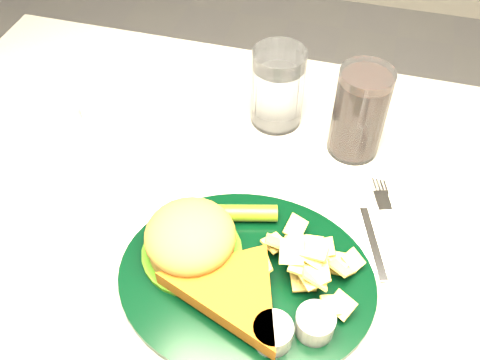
{
  "coord_description": "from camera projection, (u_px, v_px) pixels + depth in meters",
  "views": [
    {
      "loc": [
        0.13,
        -0.48,
        1.37
      ],
      "look_at": [
        -0.01,
        0.02,
        0.8
      ],
      "focal_mm": 40.0,
      "sensor_mm": 36.0,
      "label": 1
    }
  ],
  "objects": [
    {
      "name": "water_glass",
      "position": [
        278.0,
        88.0,
        0.88
      ],
      "size": [
        0.1,
        0.1,
        0.14
      ],
      "primitive_type": "cylinder",
      "rotation": [
        0.0,
        0.0,
        -0.14
      ],
      "color": "white",
      "rests_on": "table"
    },
    {
      "name": "table",
      "position": [
        243.0,
        329.0,
        1.07
      ],
      "size": [
        1.2,
        0.8,
        0.75
      ],
      "primitive_type": null,
      "color": "#ACA89B",
      "rests_on": "ground"
    },
    {
      "name": "cola_glass",
      "position": [
        360.0,
        113.0,
        0.82
      ],
      "size": [
        0.1,
        0.1,
        0.15
      ],
      "primitive_type": "cylinder",
      "rotation": [
        0.0,
        0.0,
        0.18
      ],
      "color": "black",
      "rests_on": "table"
    },
    {
      "name": "dinner_plate",
      "position": [
        247.0,
        264.0,
        0.68
      ],
      "size": [
        0.36,
        0.31,
        0.08
      ],
      "primitive_type": null,
      "rotation": [
        0.0,
        0.0,
        0.09
      ],
      "color": "black",
      "rests_on": "table"
    },
    {
      "name": "fork_napkin",
      "position": [
        374.0,
        237.0,
        0.75
      ],
      "size": [
        0.17,
        0.19,
        0.01
      ],
      "primitive_type": null,
      "rotation": [
        0.0,
        0.0,
        0.34
      ],
      "color": "white",
      "rests_on": "table"
    },
    {
      "name": "ramekin",
      "position": [
        93.0,
        109.0,
        0.92
      ],
      "size": [
        0.04,
        0.04,
        0.03
      ],
      "primitive_type": "cylinder",
      "rotation": [
        0.0,
        0.0,
        0.02
      ],
      "color": "white",
      "rests_on": "table"
    }
  ]
}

